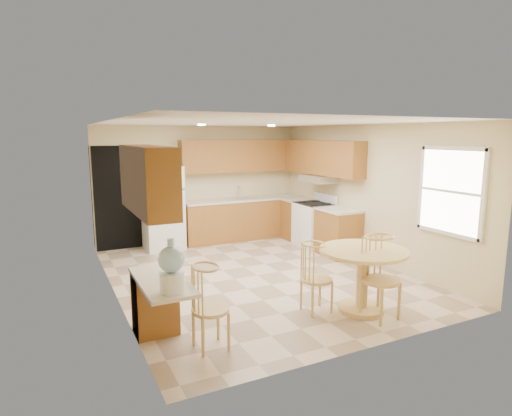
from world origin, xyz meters
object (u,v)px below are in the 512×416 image
stove (314,224)px  water_crock (171,268)px  refrigerator (163,208)px  chair_table_a (321,272)px  chair_desk (213,302)px  dining_table (363,271)px  chair_table_b (387,272)px

stove → water_crock: (-3.92, -3.30, 0.55)m
refrigerator → chair_table_a: 4.28m
refrigerator → chair_desk: bearing=-97.7°
water_crock → dining_table: bearing=4.5°
chair_desk → dining_table: bearing=92.6°
dining_table → chair_table_a: (-0.55, 0.16, 0.01)m
dining_table → chair_desk: chair_desk is taller
stove → dining_table: stove is taller
refrigerator → chair_table_b: 4.97m
dining_table → chair_table_b: 0.40m
chair_table_a → refrigerator: bearing=-163.7°
chair_table_a → chair_desk: chair_desk is taller
dining_table → water_crock: bearing=-175.5°
refrigerator → stove: (2.88, -1.22, -0.38)m
dining_table → chair_table_b: size_ratio=1.08×
refrigerator → chair_table_b: refrigerator is taller
chair_desk → chair_table_b: bearing=82.4°
chair_desk → refrigerator: bearing=170.9°
dining_table → chair_table_b: chair_table_b is taller
refrigerator → dining_table: 4.59m
chair_table_b → dining_table: bearing=-89.7°
chair_table_a → chair_desk: (-1.59, -0.31, 0.01)m
chair_table_b → chair_desk: (-2.19, 0.24, -0.08)m
refrigerator → stove: refrigerator is taller
refrigerator → water_crock: refrigerator is taller
chair_desk → stove: bearing=131.6°
dining_table → chair_table_a: size_ratio=1.23×
water_crock → chair_table_a: bearing=10.2°
chair_table_a → chair_desk: bearing=-76.1°
dining_table → chair_table_a: chair_table_a is taller
stove → dining_table: size_ratio=0.95×
chair_table_b → chair_desk: size_ratio=1.13×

